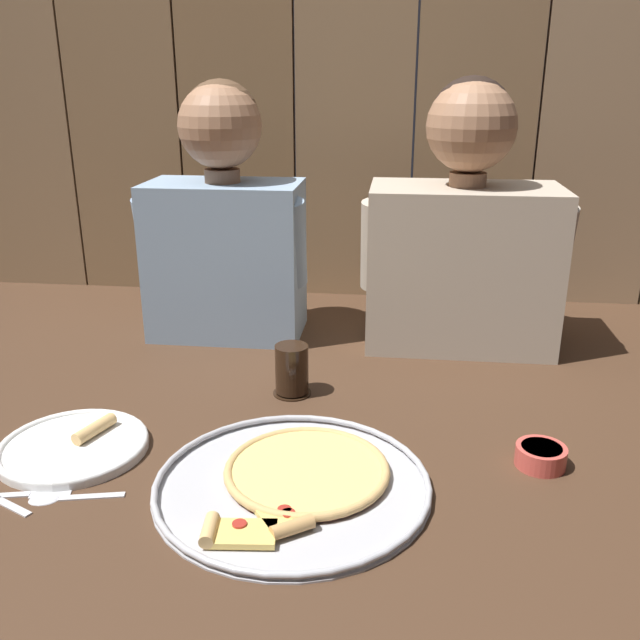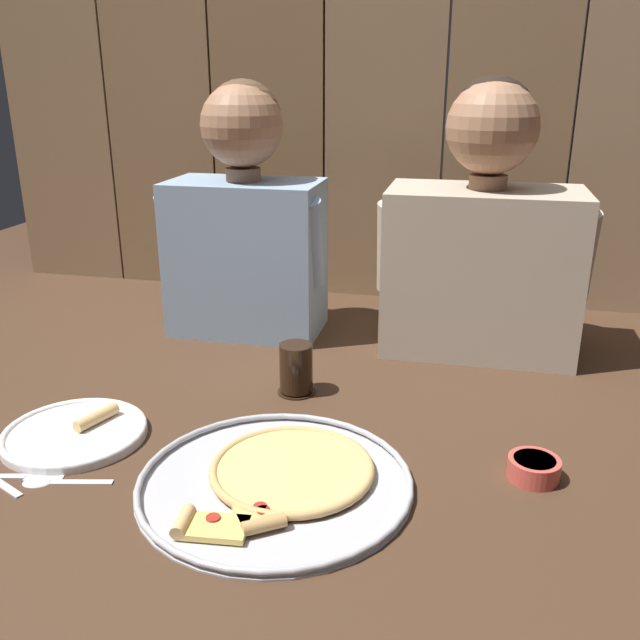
# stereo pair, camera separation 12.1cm
# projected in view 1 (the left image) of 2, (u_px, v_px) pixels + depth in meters

# --- Properties ---
(ground_plane) EXTENTS (3.20, 3.20, 0.00)m
(ground_plane) POSITION_uv_depth(u_px,v_px,m) (316.00, 438.00, 1.18)
(ground_plane) COLOR #422B1C
(pizza_tray) EXTENTS (0.42, 0.42, 0.03)m
(pizza_tray) POSITION_uv_depth(u_px,v_px,m) (296.00, 480.00, 1.04)
(pizza_tray) COLOR #B2B2B7
(pizza_tray) RESTS_ON ground
(dinner_plate) EXTENTS (0.24, 0.24, 0.03)m
(dinner_plate) POSITION_uv_depth(u_px,v_px,m) (74.00, 446.00, 1.13)
(dinner_plate) COLOR white
(dinner_plate) RESTS_ON ground
(drinking_glass) EXTENTS (0.07, 0.07, 0.10)m
(drinking_glass) POSITION_uv_depth(u_px,v_px,m) (292.00, 370.00, 1.32)
(drinking_glass) COLOR black
(drinking_glass) RESTS_ON ground
(dipping_bowl) EXTENTS (0.08, 0.08, 0.03)m
(dipping_bowl) POSITION_uv_depth(u_px,v_px,m) (541.00, 455.00, 1.09)
(dipping_bowl) COLOR #CC4C42
(dipping_bowl) RESTS_ON ground
(table_knife) EXTENTS (0.16, 0.05, 0.01)m
(table_knife) POSITION_uv_depth(u_px,v_px,m) (19.00, 494.00, 1.02)
(table_knife) COLOR silver
(table_knife) RESTS_ON ground
(table_spoon) EXTENTS (0.14, 0.05, 0.01)m
(table_spoon) POSITION_uv_depth(u_px,v_px,m) (59.00, 497.00, 1.01)
(table_spoon) COLOR silver
(table_spoon) RESTS_ON ground
(diner_left) EXTENTS (0.39, 0.20, 0.58)m
(diner_left) POSITION_uv_depth(u_px,v_px,m) (224.00, 221.00, 1.57)
(diner_left) COLOR #849EB7
(diner_left) RESTS_ON ground
(diner_right) EXTENTS (0.45, 0.24, 0.59)m
(diner_right) POSITION_uv_depth(u_px,v_px,m) (464.00, 232.00, 1.52)
(diner_right) COLOR #B2A38E
(diner_right) RESTS_ON ground
(wooden_backdrop_wall) EXTENTS (2.19, 0.03, 1.25)m
(wooden_backdrop_wall) POSITION_uv_depth(u_px,v_px,m) (355.00, 61.00, 1.75)
(wooden_backdrop_wall) COLOR #806143
(wooden_backdrop_wall) RESTS_ON ground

